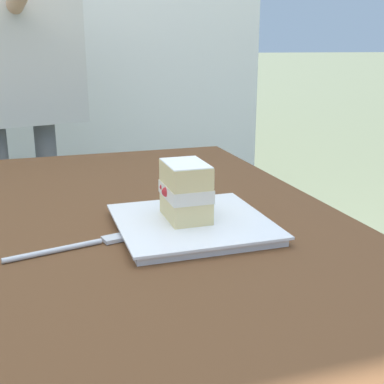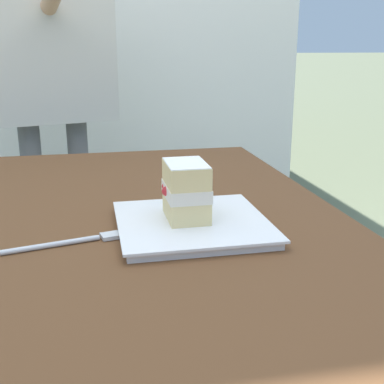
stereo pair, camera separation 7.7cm
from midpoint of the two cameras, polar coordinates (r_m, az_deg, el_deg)
The scene contains 5 objects.
patio_table at distance 0.75m, azimuth -11.02°, elevation -14.75°, with size 1.40×0.81×0.73m.
dessert_plate at distance 0.78m, azimuth -2.81°, elevation -3.77°, with size 0.24×0.24×0.02m.
cake_slice at distance 0.77m, azimuth -3.61°, elevation 0.10°, with size 0.09×0.07×0.09m.
dessert_fork at distance 0.74m, azimuth -16.53°, elevation -6.14°, with size 0.05×0.17×0.01m.
diner_person at distance 1.71m, azimuth -21.40°, elevation 15.59°, with size 0.57×0.45×1.52m.
Camera 1 is at (0.63, -0.10, 1.01)m, focal length 46.13 mm.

